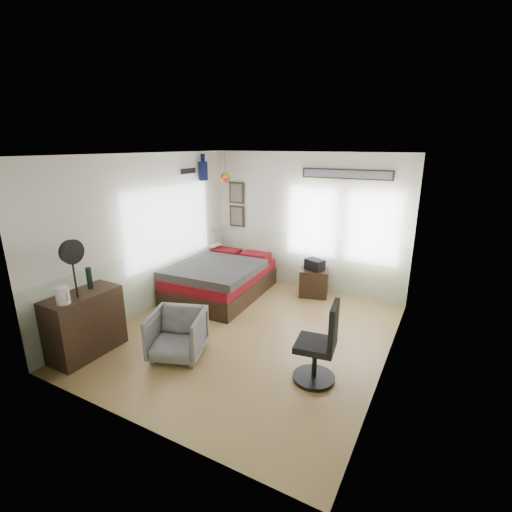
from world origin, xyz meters
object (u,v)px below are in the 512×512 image
(dresser, at_px, (85,324))
(nightstand, at_px, (314,283))
(bed, at_px, (221,279))
(task_chair, at_px, (320,350))
(armchair, at_px, (177,334))

(dresser, distance_m, nightstand, 4.07)
(bed, height_order, task_chair, task_chair)
(bed, distance_m, armchair, 2.21)
(bed, relative_size, armchair, 3.01)
(dresser, distance_m, armchair, 1.29)
(dresser, height_order, nightstand, dresser)
(nightstand, bearing_deg, task_chair, -83.66)
(task_chair, bearing_deg, bed, 138.34)
(dresser, xyz_separation_m, armchair, (1.17, 0.54, -0.12))
(armchair, bearing_deg, nightstand, 52.89)
(bed, bearing_deg, nightstand, 24.48)
(armchair, distance_m, task_chair, 1.95)
(dresser, relative_size, nightstand, 1.89)
(armchair, height_order, task_chair, task_chair)
(dresser, bearing_deg, armchair, 25.02)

